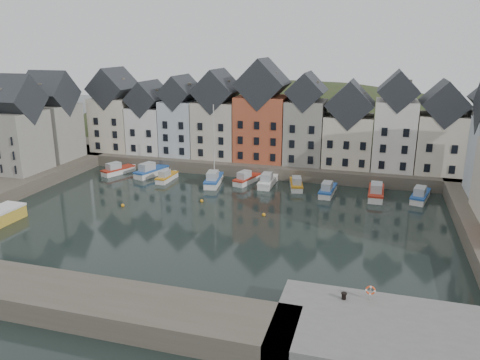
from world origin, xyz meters
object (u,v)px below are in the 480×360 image
at_px(mooring_bollard, 344,296).
at_px(life_ring_post, 370,291).
at_px(boat_a, 117,170).
at_px(boat_d, 213,180).

height_order(mooring_bollard, life_ring_post, life_ring_post).
relative_size(boat_a, life_ring_post, 4.93).
height_order(boat_a, mooring_bollard, mooring_bollard).
bearing_deg(boat_a, mooring_bollard, -18.22).
height_order(boat_a, boat_d, boat_d).
relative_size(boat_a, boat_d, 0.49).
bearing_deg(life_ring_post, boat_d, 127.30).
xyz_separation_m(boat_d, life_ring_post, (25.32, -33.24, 2.01)).
xyz_separation_m(boat_a, boat_d, (18.43, -1.33, 0.15)).
bearing_deg(boat_d, boat_a, 167.10).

